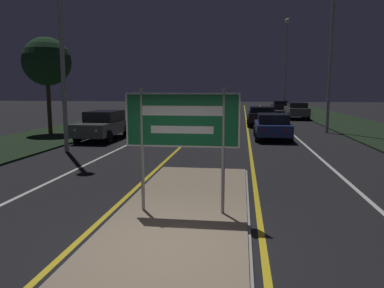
# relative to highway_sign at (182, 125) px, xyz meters

# --- Properties ---
(ground_plane) EXTENTS (160.00, 160.00, 0.00)m
(ground_plane) POSITION_rel_highway_sign_xyz_m (0.00, -1.77, -1.89)
(ground_plane) COLOR black
(median_island) EXTENTS (2.77, 8.88, 0.10)m
(median_island) POSITION_rel_highway_sign_xyz_m (0.00, 0.00, -1.85)
(median_island) COLOR #999993
(median_island) RESTS_ON ground_plane
(verge_left) EXTENTS (5.00, 100.00, 0.08)m
(verge_left) POSITION_rel_highway_sign_xyz_m (-9.50, 18.23, -1.85)
(verge_left) COLOR black
(verge_left) RESTS_ON ground_plane
(verge_right) EXTENTS (5.00, 100.00, 0.08)m
(verge_right) POSITION_rel_highway_sign_xyz_m (9.50, 18.23, -1.85)
(verge_right) COLOR black
(verge_right) RESTS_ON ground_plane
(centre_line_yellow_left) EXTENTS (0.12, 70.00, 0.01)m
(centre_line_yellow_left) POSITION_rel_highway_sign_xyz_m (-1.58, 23.23, -1.89)
(centre_line_yellow_left) COLOR gold
(centre_line_yellow_left) RESTS_ON ground_plane
(centre_line_yellow_right) EXTENTS (0.12, 70.00, 0.01)m
(centre_line_yellow_right) POSITION_rel_highway_sign_xyz_m (1.58, 23.23, -1.89)
(centre_line_yellow_right) COLOR gold
(centre_line_yellow_right) RESTS_ON ground_plane
(lane_line_white_left) EXTENTS (0.12, 70.00, 0.01)m
(lane_line_white_left) POSITION_rel_highway_sign_xyz_m (-4.20, 23.23, -1.89)
(lane_line_white_left) COLOR silver
(lane_line_white_left) RESTS_ON ground_plane
(lane_line_white_right) EXTENTS (0.12, 70.00, 0.01)m
(lane_line_white_right) POSITION_rel_highway_sign_xyz_m (4.20, 23.23, -1.89)
(lane_line_white_right) COLOR silver
(lane_line_white_right) RESTS_ON ground_plane
(edge_line_white_left) EXTENTS (0.10, 70.00, 0.01)m
(edge_line_white_left) POSITION_rel_highway_sign_xyz_m (-7.20, 23.23, -1.89)
(edge_line_white_left) COLOR silver
(edge_line_white_left) RESTS_ON ground_plane
(edge_line_white_right) EXTENTS (0.10, 70.00, 0.01)m
(edge_line_white_right) POSITION_rel_highway_sign_xyz_m (7.20, 23.23, -1.89)
(edge_line_white_right) COLOR silver
(edge_line_white_right) RESTS_ON ground_plane
(highway_sign) EXTENTS (2.31, 0.07, 2.53)m
(highway_sign) POSITION_rel_highway_sign_xyz_m (0.00, 0.00, 0.00)
(highway_sign) COLOR #9E9E99
(highway_sign) RESTS_ON median_island
(streetlight_right_near) EXTENTS (0.48, 0.48, 11.38)m
(streetlight_right_near) POSITION_rel_highway_sign_xyz_m (6.37, 16.26, 4.95)
(streetlight_right_near) COLOR #9E9E99
(streetlight_right_near) RESTS_ON ground_plane
(streetlight_right_far) EXTENTS (0.58, 0.58, 10.72)m
(streetlight_right_far) POSITION_rel_highway_sign_xyz_m (6.14, 37.93, 5.22)
(streetlight_right_far) COLOR #9E9E99
(streetlight_right_far) RESTS_ON ground_plane
(car_receding_0) EXTENTS (1.87, 4.05, 1.36)m
(car_receding_0) POSITION_rel_highway_sign_xyz_m (2.80, 12.73, -1.18)
(car_receding_0) COLOR navy
(car_receding_0) RESTS_ON ground_plane
(car_receding_1) EXTENTS (2.02, 4.34, 1.40)m
(car_receding_1) POSITION_rel_highway_sign_xyz_m (2.58, 20.38, -1.13)
(car_receding_1) COLOR black
(car_receding_1) RESTS_ON ground_plane
(car_receding_2) EXTENTS (1.86, 4.71, 1.49)m
(car_receding_2) POSITION_rel_highway_sign_xyz_m (6.08, 27.40, -1.09)
(car_receding_2) COLOR #4C514C
(car_receding_2) RESTS_ON ground_plane
(car_receding_3) EXTENTS (1.98, 4.31, 1.36)m
(car_receding_3) POSITION_rel_highway_sign_xyz_m (5.69, 38.29, -1.17)
(car_receding_3) COLOR black
(car_receding_3) RESTS_ON ground_plane
(car_approaching_0) EXTENTS (1.84, 4.61, 1.49)m
(car_approaching_0) POSITION_rel_highway_sign_xyz_m (-6.07, 11.57, -1.11)
(car_approaching_0) COLOR #4C514C
(car_approaching_0) RESTS_ON ground_plane
(car_approaching_1) EXTENTS (1.92, 4.35, 1.35)m
(car_approaching_1) POSITION_rel_highway_sign_xyz_m (-2.85, 25.82, -1.18)
(car_approaching_1) COLOR silver
(car_approaching_1) RESTS_ON ground_plane
(roadside_palm_left) EXTENTS (2.76, 2.76, 5.53)m
(roadside_palm_left) POSITION_rel_highway_sign_xyz_m (-10.01, 13.28, 2.31)
(roadside_palm_left) COLOR #4C3823
(roadside_palm_left) RESTS_ON verge_left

